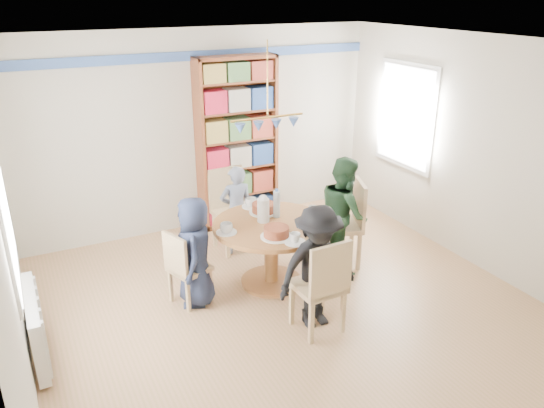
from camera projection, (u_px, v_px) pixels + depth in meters
ground at (289, 308)px, 5.62m from camera, size 5.00×5.00×0.00m
room_shell at (230, 141)px, 5.61m from camera, size 5.00×5.00×5.00m
radiator at (36, 326)px, 4.73m from camera, size 0.12×1.00×0.60m
dining_table at (271, 239)px, 5.90m from camera, size 1.30×1.30×0.75m
chair_left at (184, 265)px, 5.53m from camera, size 0.48×0.48×0.84m
chair_right at (349, 219)px, 6.35m from camera, size 0.60×0.60×1.05m
chair_far at (230, 205)px, 6.77m from camera, size 0.49×0.49×1.05m
chair_near at (323, 283)px, 5.02m from camera, size 0.46×0.46×1.01m
person_left at (195, 252)px, 5.53m from camera, size 0.55×0.68×1.20m
person_right at (344, 214)px, 6.23m from camera, size 0.69×0.79×1.38m
person_far at (236, 210)px, 6.62m from camera, size 0.45×0.32×1.15m
person_near at (317, 268)px, 5.13m from camera, size 0.83×0.48×1.28m
bookshelf at (237, 144)px, 7.31m from camera, size 1.12×0.34×2.35m
tableware at (268, 217)px, 5.81m from camera, size 1.29×1.29×0.34m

